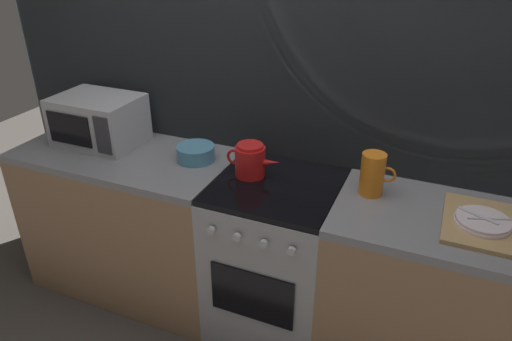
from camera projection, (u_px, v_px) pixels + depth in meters
ground_plane at (273, 322)px, 2.66m from camera, size 8.00×8.00×0.00m
back_wall at (300, 104)px, 2.37m from camera, size 3.60×0.05×2.40m
counter_left at (133, 221)px, 2.77m from camera, size 1.20×0.60×0.90m
stove_unit at (275, 259)px, 2.45m from camera, size 0.60×0.63×0.90m
counter_right at (458, 307)px, 2.14m from camera, size 1.20×0.60×0.90m
microwave at (99, 120)px, 2.62m from camera, size 0.46×0.35×0.27m
kettle at (250, 160)px, 2.29m from camera, size 0.28×0.15×0.17m
mixing_bowl at (196, 153)px, 2.46m from camera, size 0.20×0.20×0.08m
pitcher at (373, 174)px, 2.12m from camera, size 0.16×0.11×0.20m
dish_pile at (482, 223)px, 1.92m from camera, size 0.30×0.40×0.06m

